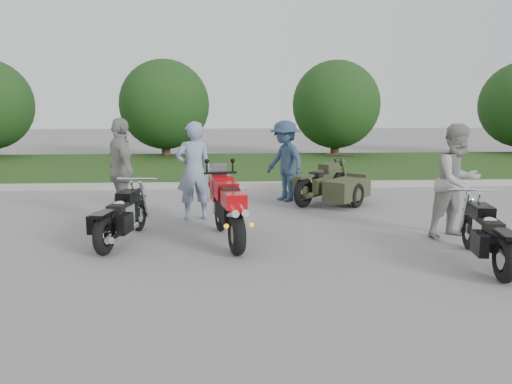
{
  "coord_description": "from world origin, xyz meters",
  "views": [
    {
      "loc": [
        -0.51,
        -7.1,
        2.19
      ],
      "look_at": [
        -0.04,
        0.81,
        0.8
      ],
      "focal_mm": 35.0,
      "sensor_mm": 36.0,
      "label": 1
    }
  ],
  "objects": [
    {
      "name": "curb",
      "position": [
        0.0,
        6.0,
        0.07
      ],
      "size": [
        60.0,
        0.3,
        0.15
      ],
      "primitive_type": "cube",
      "color": "#ABA8A1",
      "rests_on": "ground"
    },
    {
      "name": "cruiser_right",
      "position": [
        3.04,
        -0.72,
        0.4
      ],
      "size": [
        0.51,
        2.03,
        0.79
      ],
      "rotation": [
        0.0,
        0.0,
        -0.18
      ],
      "color": "black",
      "rests_on": "ground"
    },
    {
      "name": "ground",
      "position": [
        0.0,
        0.0,
        0.0
      ],
      "size": [
        80.0,
        80.0,
        0.0
      ],
      "primitive_type": "plane",
      "color": "gray",
      "rests_on": "ground"
    },
    {
      "name": "sportbike_red",
      "position": [
        -0.5,
        0.66,
        0.59
      ],
      "size": [
        0.61,
        2.09,
        1.0
      ],
      "rotation": [
        0.0,
        0.0,
        0.18
      ],
      "color": "black",
      "rests_on": "ground"
    },
    {
      "name": "person_back",
      "position": [
        -2.46,
        2.21,
        0.98
      ],
      "size": [
        0.96,
        1.24,
        1.96
      ],
      "primitive_type": "imported",
      "rotation": [
        0.0,
        0.0,
        2.06
      ],
      "color": "gray",
      "rests_on": "ground"
    },
    {
      "name": "cruiser_sidecar",
      "position": [
        1.89,
        3.64,
        0.4
      ],
      "size": [
        1.86,
        2.03,
        0.86
      ],
      "rotation": [
        0.0,
        0.0,
        -0.72
      ],
      "color": "black",
      "rests_on": "ground"
    },
    {
      "name": "person_denim",
      "position": [
        0.82,
        4.16,
        0.92
      ],
      "size": [
        1.2,
        1.37,
        1.84
      ],
      "primitive_type": "imported",
      "rotation": [
        0.0,
        0.0,
        -1.02
      ],
      "color": "navy",
      "rests_on": "ground"
    },
    {
      "name": "tree_mid_left",
      "position": [
        -3.0,
        13.5,
        2.19
      ],
      "size": [
        3.6,
        3.6,
        4.0
      ],
      "color": "#3F2B1C",
      "rests_on": "ground"
    },
    {
      "name": "tree_mid_right",
      "position": [
        4.0,
        13.5,
        2.19
      ],
      "size": [
        3.6,
        3.6,
        4.0
      ],
      "color": "#3F2B1C",
      "rests_on": "ground"
    },
    {
      "name": "person_grey",
      "position": [
        3.28,
        0.8,
        0.94
      ],
      "size": [
        1.11,
        1.0,
        1.89
      ],
      "primitive_type": "imported",
      "rotation": [
        0.0,
        0.0,
        0.37
      ],
      "color": "#9A9A95",
      "rests_on": "ground"
    },
    {
      "name": "grass_strip",
      "position": [
        0.0,
        10.15,
        0.07
      ],
      "size": [
        60.0,
        8.0,
        0.14
      ],
      "primitive_type": "cube",
      "color": "#34571D",
      "rests_on": "ground"
    },
    {
      "name": "cruiser_left",
      "position": [
        -2.2,
        0.74,
        0.4
      ],
      "size": [
        0.5,
        2.04,
        0.79
      ],
      "rotation": [
        0.0,
        0.0,
        -0.18
      ],
      "color": "black",
      "rests_on": "ground"
    },
    {
      "name": "person_stripe",
      "position": [
        -1.14,
        2.39,
        0.94
      ],
      "size": [
        0.77,
        0.59,
        1.89
      ],
      "primitive_type": "imported",
      "rotation": [
        0.0,
        0.0,
        3.36
      ],
      "color": "#7D8DAA",
      "rests_on": "ground"
    }
  ]
}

